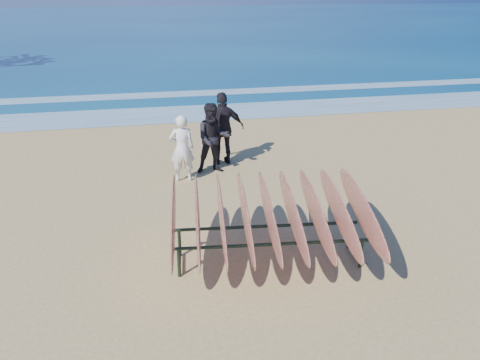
{
  "coord_description": "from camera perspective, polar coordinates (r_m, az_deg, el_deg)",
  "views": [
    {
      "loc": [
        -1.88,
        -7.81,
        4.38
      ],
      "look_at": [
        0.0,
        0.8,
        0.95
      ],
      "focal_mm": 38.0,
      "sensor_mm": 36.0,
      "label": 1
    }
  ],
  "objects": [
    {
      "name": "ground",
      "position": [
        9.15,
        1.08,
        -7.34
      ],
      "size": [
        120.0,
        120.0,
        0.0
      ],
      "primitive_type": "plane",
      "color": "tan",
      "rests_on": "ground"
    },
    {
      "name": "ocean",
      "position": [
        62.99,
        -11.08,
        16.92
      ],
      "size": [
        160.0,
        160.0,
        0.0
      ],
      "primitive_type": "plane",
      "color": "navy",
      "rests_on": "ground"
    },
    {
      "name": "foam_near",
      "position": [
        18.44,
        -6.17,
        7.43
      ],
      "size": [
        160.0,
        160.0,
        0.0
      ],
      "primitive_type": "plane",
      "color": "white",
      "rests_on": "ground"
    },
    {
      "name": "foam_far",
      "position": [
        21.84,
        -7.24,
        9.55
      ],
      "size": [
        160.0,
        160.0,
        0.0
      ],
      "primitive_type": "plane",
      "color": "white",
      "rests_on": "ground"
    },
    {
      "name": "surfboard_rack",
      "position": [
        8.27,
        3.3,
        -3.96
      ],
      "size": [
        3.47,
        3.1,
        1.36
      ],
      "rotation": [
        0.0,
        0.0,
        -0.12
      ],
      "color": "black",
      "rests_on": "ground"
    },
    {
      "name": "person_white",
      "position": [
        11.88,
        -6.53,
        3.55
      ],
      "size": [
        0.6,
        0.42,
        1.59
      ],
      "primitive_type": "imported",
      "rotation": [
        0.0,
        0.0,
        3.07
      ],
      "color": "white",
      "rests_on": "ground"
    },
    {
      "name": "person_dark_a",
      "position": [
        12.36,
        -3.05,
        4.69
      ],
      "size": [
        0.84,
        0.66,
        1.72
      ],
      "primitive_type": "imported",
      "rotation": [
        0.0,
        0.0,
        0.01
      ],
      "color": "black",
      "rests_on": "ground"
    },
    {
      "name": "person_dark_b",
      "position": [
        12.96,
        -1.92,
        5.8
      ],
      "size": [
        1.1,
        0.48,
        1.85
      ],
      "primitive_type": "imported",
      "rotation": [
        0.0,
        0.0,
        3.17
      ],
      "color": "black",
      "rests_on": "ground"
    }
  ]
}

